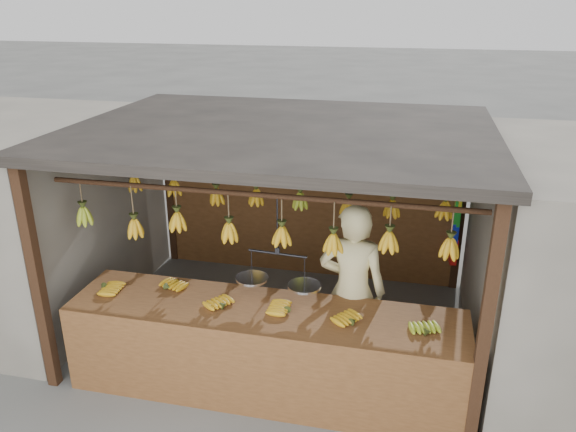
# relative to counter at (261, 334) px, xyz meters

# --- Properties ---
(ground) EXTENTS (80.00, 80.00, 0.00)m
(ground) POSITION_rel_counter_xyz_m (-0.09, 1.24, -0.71)
(ground) COLOR #5B5B57
(stall) EXTENTS (4.30, 3.30, 2.40)m
(stall) POSITION_rel_counter_xyz_m (-0.09, 1.56, 1.26)
(stall) COLOR black
(stall) RESTS_ON ground
(neighbor_left) EXTENTS (3.00, 3.00, 2.30)m
(neighbor_left) POSITION_rel_counter_xyz_m (-3.69, 1.24, 0.44)
(neighbor_left) COLOR slate
(neighbor_left) RESTS_ON ground
(counter) EXTENTS (3.77, 0.86, 0.96)m
(counter) POSITION_rel_counter_xyz_m (0.00, 0.00, 0.00)
(counter) COLOR brown
(counter) RESTS_ON ground
(hanging_bananas) EXTENTS (3.64, 2.24, 0.38)m
(hanging_bananas) POSITION_rel_counter_xyz_m (-0.10, 1.24, 0.91)
(hanging_bananas) COLOR #92A523
(hanging_bananas) RESTS_ON ground
(balance_scale) EXTENTS (0.82, 0.34, 0.87)m
(balance_scale) POSITION_rel_counter_xyz_m (0.11, 0.24, 0.47)
(balance_scale) COLOR black
(balance_scale) RESTS_ON ground
(vendor) EXTENTS (0.69, 0.47, 1.84)m
(vendor) POSITION_rel_counter_xyz_m (0.76, 0.64, 0.21)
(vendor) COLOR beige
(vendor) RESTS_ON ground
(bag_bundles) EXTENTS (0.08, 0.26, 1.13)m
(bag_bundles) POSITION_rel_counter_xyz_m (1.85, 2.59, 0.28)
(bag_bundles) COLOR yellow
(bag_bundles) RESTS_ON ground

